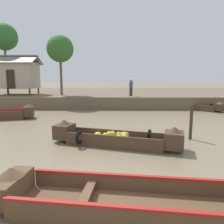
% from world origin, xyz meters
% --- Properties ---
extents(ground_plane, '(300.00, 300.00, 0.00)m').
position_xyz_m(ground_plane, '(0.00, 10.00, 0.00)').
color(ground_plane, '#7A6B51').
extents(riverbank_strip, '(160.00, 20.00, 1.09)m').
position_xyz_m(riverbank_strip, '(0.00, 24.27, 0.54)').
color(riverbank_strip, brown).
rests_on(riverbank_strip, ground).
extents(banana_boat, '(5.29, 2.31, 0.93)m').
position_xyz_m(banana_boat, '(0.32, 4.40, 0.34)').
color(banana_boat, '#473323').
rests_on(banana_boat, ground).
extents(viewer_boat, '(5.96, 1.89, 0.81)m').
position_xyz_m(viewer_boat, '(0.75, 0.03, 0.25)').
color(viewer_boat, brown).
rests_on(viewer_boat, ground).
extents(fishing_skiff_distant, '(4.01, 3.87, 0.87)m').
position_xyz_m(fishing_skiff_distant, '(7.35, 14.65, 0.31)').
color(fishing_skiff_distant, '#473323').
rests_on(fishing_skiff_distant, ground).
extents(cargo_boat_upstream, '(4.22, 1.98, 1.00)m').
position_xyz_m(cargo_boat_upstream, '(-7.27, 9.90, 0.38)').
color(cargo_boat_upstream, '#473323').
rests_on(cargo_boat_upstream, ground).
extents(stilt_house_mid_left, '(4.40, 3.24, 3.91)m').
position_xyz_m(stilt_house_mid_left, '(-9.53, 17.64, 3.08)').
color(stilt_house_mid_left, '#4C3826').
rests_on(stilt_house_mid_left, riverbank_strip).
extents(palm_tree_near, '(2.80, 2.80, 7.34)m').
position_xyz_m(palm_tree_near, '(-11.37, 19.23, 6.98)').
color(palm_tree_near, brown).
rests_on(palm_tree_near, riverbank_strip).
extents(palm_tree_far, '(2.54, 2.54, 5.68)m').
position_xyz_m(palm_tree_far, '(-4.92, 16.95, 5.46)').
color(palm_tree_far, brown).
rests_on(palm_tree_far, riverbank_strip).
extents(vendor_person, '(0.44, 0.44, 1.66)m').
position_xyz_m(vendor_person, '(1.80, 15.96, 2.01)').
color(vendor_person, '#332D28').
rests_on(vendor_person, riverbank_strip).
extents(mooring_post, '(0.14, 0.14, 1.57)m').
position_xyz_m(mooring_post, '(3.68, 5.35, 0.79)').
color(mooring_post, '#423323').
rests_on(mooring_post, ground).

